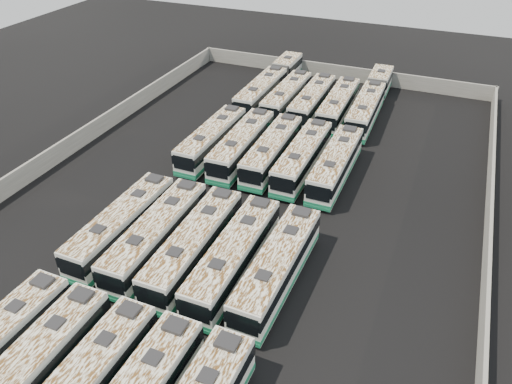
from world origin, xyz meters
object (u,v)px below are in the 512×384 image
object	(u,v)px
bus_midfront_far_left	(122,225)
bus_back_left	(287,97)
bus_midback_far_left	(212,140)
bus_midback_center	(272,151)
bus_front_left	(29,373)
bus_midfront_right	(234,257)
bus_back_right	(338,105)
bus_midfront_far_right	(277,267)
bus_midback_right	(302,157)
bus_back_far_right	(370,100)
bus_back_center	(312,101)
bus_back_far_left	(270,84)
bus_midback_far_right	(336,164)
bus_midfront_center	(194,245)
bus_midback_left	(242,145)
bus_midfront_left	(157,235)

from	to	relation	value
bus_midfront_far_left	bus_back_left	size ratio (longest dim) A/B	1.01
bus_midback_far_left	bus_midback_center	world-z (taller)	bus_midback_center
bus_midback_center	bus_back_left	size ratio (longest dim) A/B	1.01
bus_front_left	bus_midfront_right	world-z (taller)	bus_midfront_right
bus_back_right	bus_back_left	bearing A→B (deg)	179.22
bus_midfront_far_right	bus_front_left	bearing A→B (deg)	-125.02
bus_midback_right	bus_midfront_right	bearing A→B (deg)	-89.94
bus_back_right	bus_back_far_right	bearing A→B (deg)	42.43
bus_midfront_far_right	bus_back_center	distance (m)	32.65
bus_back_far_left	bus_back_center	world-z (taller)	bus_back_far_left
bus_midback_far_right	bus_back_right	world-z (taller)	bus_back_right
bus_midfront_center	bus_midfront_far_left	bearing A→B (deg)	178.54
bus_midback_far_right	bus_midfront_right	bearing A→B (deg)	-101.97
bus_midfront_center	bus_back_left	distance (m)	32.26
bus_front_left	bus_back_center	bearing A→B (deg)	85.47
bus_midfront_right	bus_back_center	bearing A→B (deg)	96.12
bus_midback_right	bus_back_far_left	distance (m)	21.13
bus_midback_center	bus_back_center	bearing A→B (deg)	88.81
bus_back_far_left	bus_back_left	bearing A→B (deg)	-43.94
bus_midback_left	bus_back_far_right	size ratio (longest dim) A/B	0.66
bus_midfront_center	bus_midback_far_right	bearing A→B (deg)	66.41
bus_midfront_right	bus_midback_left	bearing A→B (deg)	112.00
bus_midback_far_left	bus_midback_center	size ratio (longest dim) A/B	0.99
bus_midfront_center	bus_back_right	distance (m)	32.31
bus_midfront_center	bus_midfront_right	xyz separation A→B (m)	(3.59, -0.01, -0.00)
bus_midback_far_right	bus_midback_far_left	bearing A→B (deg)	-179.95
bus_front_left	bus_midback_center	xyz separation A→B (m)	(3.63, 32.22, -0.01)
bus_midback_far_left	bus_midfront_left	bearing A→B (deg)	-78.06
bus_back_far_right	bus_back_left	bearing A→B (deg)	-163.61
bus_midfront_right	bus_back_far_right	world-z (taller)	bus_midfront_right
bus_midfront_center	bus_back_far_right	xyz separation A→B (m)	(7.13, 35.42, -0.06)
bus_midback_far_right	bus_back_center	bearing A→B (deg)	115.86
bus_front_left	bus_midfront_far_left	bearing A→B (deg)	103.63
bus_midfront_far_right	bus_midback_far_left	xyz separation A→B (m)	(-14.36, 17.11, -0.03)
bus_midfront_left	bus_midfront_center	world-z (taller)	bus_midfront_center
bus_midfront_center	bus_midback_far_right	xyz separation A→B (m)	(7.27, 17.33, -0.06)
bus_midback_left	bus_back_far_left	distance (m)	18.60
bus_midfront_left	bus_back_left	size ratio (longest dim) A/B	1.03
bus_midback_far_right	bus_back_left	xyz separation A→B (m)	(-10.70, 14.75, -0.00)
bus_front_left	bus_midback_right	bearing A→B (deg)	77.41
bus_midfront_center	bus_back_center	distance (m)	32.07
bus_midback_far_right	bus_back_far_right	world-z (taller)	bus_midback_far_right
bus_back_left	bus_midfront_center	bearing A→B (deg)	-83.37
bus_midback_far_right	bus_midfront_far_left	bearing A→B (deg)	-129.85
bus_midfront_right	bus_back_left	xyz separation A→B (m)	(-7.02, 32.08, -0.06)
bus_midfront_left	bus_midback_center	distance (m)	17.92
bus_front_left	bus_midfront_right	xyz separation A→B (m)	(7.14, 14.66, 0.05)
bus_midback_right	bus_midfront_far_left	bearing A→B (deg)	-121.62
bus_back_far_left	bus_back_left	world-z (taller)	bus_back_far_left
bus_midfront_right	bus_midback_far_left	xyz separation A→B (m)	(-10.73, 17.33, -0.06)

